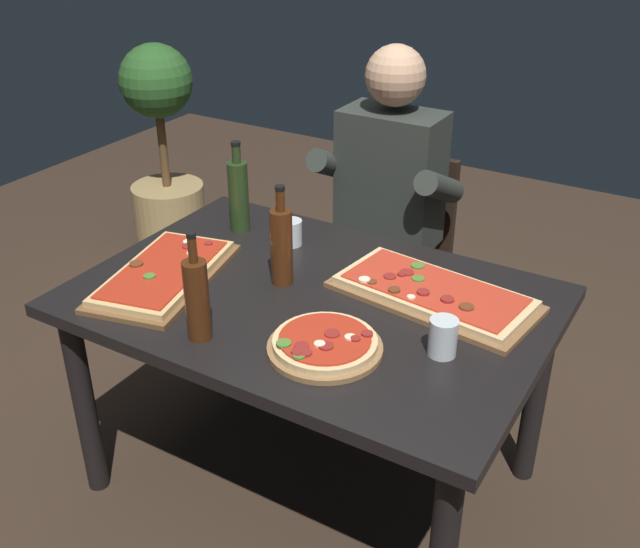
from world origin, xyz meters
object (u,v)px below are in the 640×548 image
object	(u,v)px
dining_table	(312,322)
vinegar_bottle_green	(197,298)
tumbler_far_side	(443,337)
potted_plant_corner	(164,159)
pizza_round_far	(325,345)
diner_chair	(395,251)
tumbler_near_camera	(291,232)
pizza_rectangular_left	(164,274)
oil_bottle_amber	(239,195)
wine_bottle_dark	(281,245)
pizza_rectangular_front	(433,293)
seated_diner	(384,203)

from	to	relation	value
dining_table	vinegar_bottle_green	xyz separation A→B (m)	(-0.14, -0.35, 0.22)
tumbler_far_side	potted_plant_corner	size ratio (longest dim) A/B	0.09
pizza_round_far	potted_plant_corner	xyz separation A→B (m)	(-1.75, 1.33, -0.22)
diner_chair	potted_plant_corner	bearing A→B (deg)	170.60
tumbler_near_camera	potted_plant_corner	size ratio (longest dim) A/B	0.08
pizza_rectangular_left	vinegar_bottle_green	world-z (taller)	vinegar_bottle_green
diner_chair	oil_bottle_amber	bearing A→B (deg)	-119.75
diner_chair	tumbler_far_side	bearing A→B (deg)	-58.47
tumbler_near_camera	potted_plant_corner	distance (m)	1.59
wine_bottle_dark	tumbler_far_side	xyz separation A→B (m)	(0.57, -0.11, -0.08)
pizza_rectangular_front	wine_bottle_dark	xyz separation A→B (m)	(-0.44, -0.14, 0.11)
pizza_round_far	oil_bottle_amber	world-z (taller)	oil_bottle_amber
pizza_rectangular_front	tumbler_far_side	xyz separation A→B (m)	(0.13, -0.25, 0.03)
pizza_rectangular_left	vinegar_bottle_green	distance (m)	0.38
vinegar_bottle_green	diner_chair	bearing A→B (deg)	88.91
dining_table	potted_plant_corner	distance (m)	1.91
vinegar_bottle_green	potted_plant_corner	distance (m)	2.05
pizza_rectangular_left	pizza_round_far	world-z (taller)	same
pizza_round_far	potted_plant_corner	world-z (taller)	potted_plant_corner
pizza_rectangular_left	diner_chair	bearing A→B (deg)	72.12
pizza_rectangular_left	potted_plant_corner	size ratio (longest dim) A/B	0.52
wine_bottle_dark	potted_plant_corner	bearing A→B (deg)	143.49
oil_bottle_amber	vinegar_bottle_green	distance (m)	0.69
dining_table	oil_bottle_amber	world-z (taller)	oil_bottle_amber
pizza_rectangular_front	wine_bottle_dark	world-z (taller)	wine_bottle_dark
wine_bottle_dark	tumbler_near_camera	size ratio (longest dim) A/B	3.63
vinegar_bottle_green	pizza_round_far	bearing A→B (deg)	19.67
wine_bottle_dark	potted_plant_corner	world-z (taller)	potted_plant_corner
wine_bottle_dark	tumbler_far_side	world-z (taller)	wine_bottle_dark
wine_bottle_dark	diner_chair	world-z (taller)	wine_bottle_dark
dining_table	pizza_rectangular_front	xyz separation A→B (m)	(0.32, 0.17, 0.12)
dining_table	diner_chair	size ratio (longest dim) A/B	1.61
tumbler_near_camera	oil_bottle_amber	bearing A→B (deg)	178.68
tumbler_near_camera	tumbler_far_side	size ratio (longest dim) A/B	0.84
tumbler_far_side	seated_diner	size ratio (longest dim) A/B	0.08
dining_table	potted_plant_corner	size ratio (longest dim) A/B	1.24
pizza_rectangular_left	oil_bottle_amber	distance (m)	0.43
pizza_rectangular_front	wine_bottle_dark	size ratio (longest dim) A/B	1.99
pizza_round_far	dining_table	bearing A→B (deg)	128.25
pizza_rectangular_left	diner_chair	distance (m)	1.09
wine_bottle_dark	potted_plant_corner	size ratio (longest dim) A/B	0.28
tumbler_far_side	seated_diner	world-z (taller)	seated_diner
potted_plant_corner	wine_bottle_dark	bearing A→B (deg)	-36.51
wine_bottle_dark	potted_plant_corner	distance (m)	1.83
vinegar_bottle_green	diner_chair	size ratio (longest dim) A/B	0.36
pizza_rectangular_left	wine_bottle_dark	world-z (taller)	wine_bottle_dark
pizza_round_far	vinegar_bottle_green	world-z (taller)	vinegar_bottle_green
pizza_round_far	seated_diner	distance (m)	1.01
tumbler_near_camera	tumbler_far_side	distance (m)	0.78
pizza_round_far	seated_diner	bearing A→B (deg)	107.46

